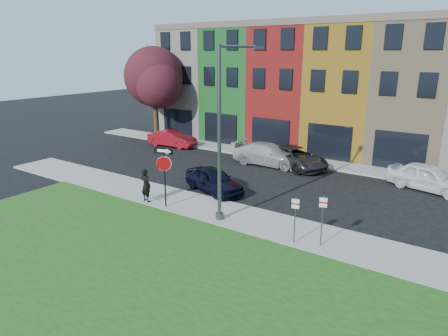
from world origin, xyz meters
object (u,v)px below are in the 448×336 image
Objects in this scene: street_lamp at (223,136)px; man at (146,185)px; sedan_near at (214,180)px; stop_sign at (164,165)px.

man is at bearing -151.23° from street_lamp.
man is at bearing 171.06° from sedan_near.
man is 0.40× the size of sedan_near.
man is 4.12m from sedan_near.
street_lamp is at bearing -11.45° from stop_sign.
man is 0.23× the size of street_lamp.
sedan_near is at bearing 155.16° from street_lamp.
stop_sign is at bearing -169.37° from sedan_near.
stop_sign is 3.90m from street_lamp.
man reaches higher than sedan_near.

